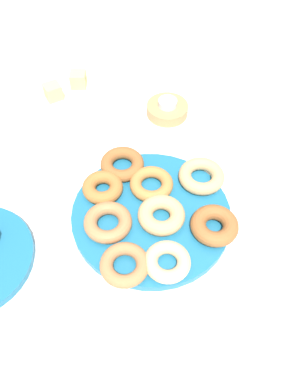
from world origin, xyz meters
name	(u,v)px	position (x,y,z in m)	size (l,w,h in m)	color
ground_plane	(151,217)	(0.00, 0.00, 0.00)	(2.40, 2.40, 0.00)	white
donut_plate	(151,215)	(0.00, 0.00, 0.01)	(0.31, 0.31, 0.02)	#1E6B93
donut_0	(214,225)	(0.08, -0.09, 0.03)	(0.09, 0.09, 0.03)	#995B2D
donut_1	(108,222)	(-0.09, 0.01, 0.03)	(0.09, 0.09, 0.03)	#B27547
donut_2	(167,262)	(-0.03, -0.11, 0.03)	(0.08, 0.08, 0.02)	#EABC84
donut_3	(151,184)	(0.03, 0.05, 0.03)	(0.09, 0.09, 0.02)	#BC7A3D
donut_4	(201,176)	(0.13, 0.02, 0.03)	(0.09, 0.09, 0.03)	tan
donut_5	(161,215)	(0.01, -0.02, 0.03)	(0.09, 0.09, 0.03)	tan
donut_6	(103,187)	(-0.06, 0.09, 0.03)	(0.08, 0.08, 0.03)	#AD6B33
donut_7	(123,164)	(0.00, 0.13, 0.03)	(0.09, 0.09, 0.03)	#995B2D
donut_8	(125,265)	(-0.10, -0.08, 0.03)	(0.09, 0.09, 0.02)	#B27547
candle_holder	(167,110)	(0.18, 0.25, 0.01)	(0.10, 0.10, 0.03)	tan
tealight	(168,103)	(0.18, 0.25, 0.03)	(0.04, 0.04, 0.01)	silver
fruit_bowl	(69,100)	(-0.02, 0.38, 0.02)	(0.20, 0.20, 0.04)	silver
melon_chunk_left	(53,92)	(-0.05, 0.38, 0.05)	(0.04, 0.04, 0.04)	#DBD67A
melon_chunk_right	(78,80)	(0.01, 0.40, 0.05)	(0.04, 0.04, 0.04)	#DBD67A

